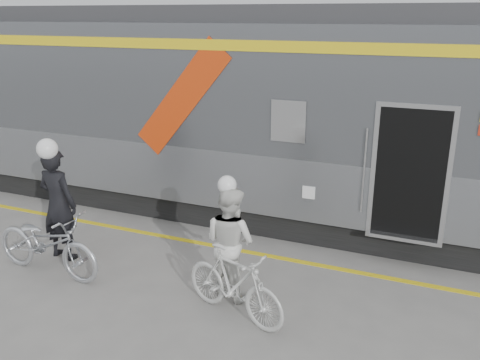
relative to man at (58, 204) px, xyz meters
The scene contains 9 objects.
ground 3.27m from the man, 14.47° to the right, with size 90.00×90.00×0.00m, color slate.
train 4.76m from the man, 47.40° to the left, with size 24.00×3.17×4.10m.
safety_strip 3.46m from the man, 24.31° to the left, with size 24.00×0.12×0.01m, color yellow.
man is the anchor object (origin of this frame).
bicycle_left 0.73m from the man, 70.02° to the right, with size 0.70×2.01×1.05m, color #B5B8BE.
woman 3.10m from the man, ahead, with size 0.81×0.63×1.66m, color silver.
bicycle_right 3.47m from the man, ahead, with size 0.47×1.68×1.01m, color #B9BAB5.
helmet_man 1.12m from the man, 90.00° to the left, with size 0.33×0.33×0.33m, color white.
helmet_woman 3.21m from the man, ahead, with size 0.27×0.27×0.27m, color white.
Camera 1 is at (2.77, -5.28, 3.95)m, focal length 38.00 mm.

